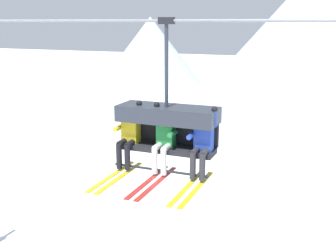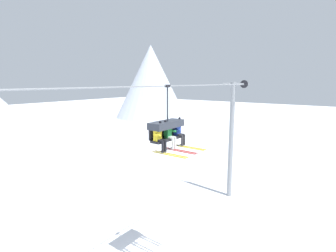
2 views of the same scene
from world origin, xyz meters
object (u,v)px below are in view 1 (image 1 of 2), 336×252
(chairlift_chair, at_px, (168,121))
(skier_green, at_px, (163,138))
(skier_yellow, at_px, (128,134))
(skier_blue, at_px, (202,142))

(chairlift_chair, xyz_separation_m, skier_green, (-0.00, -0.21, -0.28))
(skier_yellow, relative_size, skier_green, 1.00)
(chairlift_chair, height_order, skier_green, chairlift_chair)
(skier_green, xyz_separation_m, skier_blue, (0.74, 0.00, 0.00))
(chairlift_chair, height_order, skier_yellow, chairlift_chair)
(skier_yellow, bearing_deg, skier_blue, 0.00)
(skier_green, bearing_deg, chairlift_chair, 89.11)
(skier_blue, bearing_deg, chairlift_chair, 163.88)
(skier_yellow, distance_m, skier_green, 0.73)
(skier_yellow, height_order, skier_green, same)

